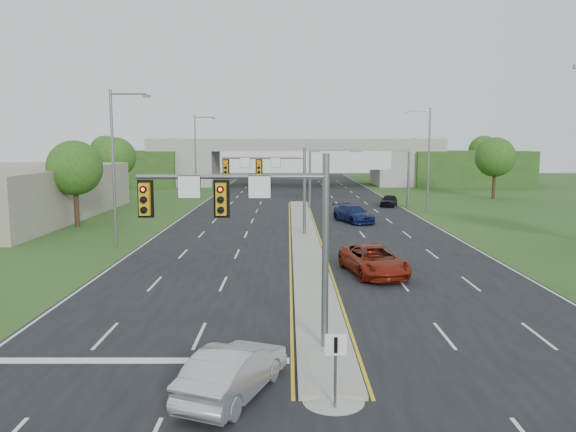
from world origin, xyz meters
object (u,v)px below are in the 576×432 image
(signal_mast_far, at_px, (276,177))
(overpass, at_px, (295,165))
(signal_mast_near, at_px, (260,220))
(car_silver, at_px, (233,371))
(sign_gantry, at_px, (358,162))
(keep_right_sign, at_px, (336,358))
(car_far_b, at_px, (353,214))
(car_far_a, at_px, (374,260))
(car_far_c, at_px, (389,200))

(signal_mast_far, bearing_deg, overpass, 87.65)
(signal_mast_near, relative_size, car_silver, 1.53)
(sign_gantry, bearing_deg, signal_mast_far, -114.11)
(signal_mast_near, bearing_deg, car_silver, -100.01)
(signal_mast_far, bearing_deg, car_silver, -91.25)
(keep_right_sign, height_order, overpass, overpass)
(keep_right_sign, bearing_deg, car_silver, 162.50)
(keep_right_sign, xyz_separation_m, car_far_b, (4.80, 37.19, -0.71))
(overpass, distance_m, car_far_a, 68.57)
(signal_mast_far, xyz_separation_m, car_far_c, (12.75, 21.01, -4.02))
(signal_mast_near, height_order, car_far_b, signal_mast_near)
(car_far_a, bearing_deg, overpass, 81.84)
(car_far_b, bearing_deg, signal_mast_near, -123.23)
(car_far_a, bearing_deg, car_silver, -123.88)
(signal_mast_near, height_order, signal_mast_far, same)
(car_far_b, bearing_deg, sign_gantry, 60.23)
(signal_mast_far, xyz_separation_m, car_far_b, (7.07, 7.74, -3.92))
(signal_mast_far, xyz_separation_m, overpass, (2.26, 55.07, -1.17))
(sign_gantry, bearing_deg, keep_right_sign, -97.70)
(car_silver, distance_m, car_far_b, 37.08)
(overpass, relative_size, car_far_a, 13.73)
(car_silver, distance_m, car_far_a, 16.48)
(signal_mast_far, relative_size, sign_gantry, 0.60)
(keep_right_sign, bearing_deg, car_far_a, 77.75)
(car_silver, bearing_deg, overpass, -70.98)
(signal_mast_far, height_order, car_far_c, signal_mast_far)
(overpass, height_order, car_far_a, overpass)
(keep_right_sign, relative_size, car_far_c, 0.55)
(car_silver, bearing_deg, car_far_b, -80.97)
(keep_right_sign, distance_m, car_far_a, 16.49)
(car_far_c, bearing_deg, overpass, 126.07)
(overpass, bearing_deg, car_far_b, -84.21)
(signal_mast_far, bearing_deg, car_far_a, -66.66)
(car_silver, height_order, car_far_c, car_silver)
(sign_gantry, xyz_separation_m, car_far_c, (3.81, 1.02, -4.54))
(overpass, bearing_deg, signal_mast_far, -92.35)
(keep_right_sign, xyz_separation_m, sign_gantry, (6.68, 49.45, 3.72))
(overpass, xyz_separation_m, car_far_a, (3.50, -68.42, -2.72))
(sign_gantry, bearing_deg, overpass, 100.79)
(signal_mast_far, relative_size, car_far_c, 1.74)
(signal_mast_near, bearing_deg, signal_mast_far, 90.00)
(signal_mast_far, height_order, sign_gantry, signal_mast_far)
(overpass, height_order, car_far_b, overpass)
(sign_gantry, xyz_separation_m, car_silver, (-9.57, -48.54, -4.47))
(car_silver, bearing_deg, signal_mast_far, -70.25)
(signal_mast_far, xyz_separation_m, car_silver, (-0.63, -28.54, -3.95))
(car_silver, bearing_deg, sign_gantry, -80.15)
(keep_right_sign, distance_m, car_far_c, 51.55)
(signal_mast_near, bearing_deg, car_far_c, 74.51)
(signal_mast_far, bearing_deg, car_far_c, 58.75)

